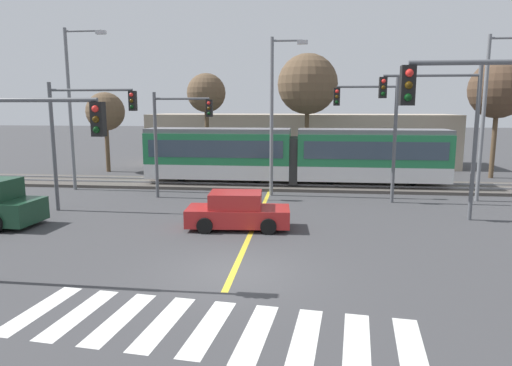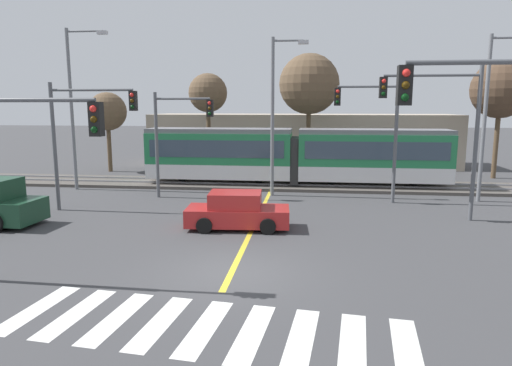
{
  "view_description": "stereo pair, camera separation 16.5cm",
  "coord_description": "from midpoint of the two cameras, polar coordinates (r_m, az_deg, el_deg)",
  "views": [
    {
      "loc": [
        2.14,
        -13.04,
        4.98
      ],
      "look_at": [
        -0.07,
        6.88,
        1.6
      ],
      "focal_mm": 32.0,
      "sensor_mm": 36.0,
      "label": 1
    },
    {
      "loc": [
        2.31,
        -13.02,
        4.98
      ],
      "look_at": [
        -0.07,
        6.88,
        1.6
      ],
      "focal_mm": 32.0,
      "sensor_mm": 36.0,
      "label": 2
    }
  ],
  "objects": [
    {
      "name": "ground_plane",
      "position": [
        14.13,
        -3.18,
        -11.09
      ],
      "size": [
        200.0,
        200.0,
        0.0
      ],
      "primitive_type": "plane",
      "color": "#3D3D3F"
    },
    {
      "name": "track_bed",
      "position": [
        28.82,
        1.83,
        -0.2
      ],
      "size": [
        120.0,
        4.0,
        0.18
      ],
      "primitive_type": "cube",
      "color": "#4C4742",
      "rests_on": "ground"
    },
    {
      "name": "rail_near",
      "position": [
        28.09,
        1.72,
        -0.17
      ],
      "size": [
        120.0,
        0.08,
        0.1
      ],
      "primitive_type": "cube",
      "color": "#939399",
      "rests_on": "track_bed"
    },
    {
      "name": "rail_far",
      "position": [
        29.51,
        1.94,
        0.3
      ],
      "size": [
        120.0,
        0.08,
        0.1
      ],
      "primitive_type": "cube",
      "color": "#939399",
      "rests_on": "track_bed"
    },
    {
      "name": "light_rail_tram",
      "position": [
        28.48,
        4.6,
        3.63
      ],
      "size": [
        18.5,
        2.64,
        3.43
      ],
      "color": "silver",
      "rests_on": "track_bed"
    },
    {
      "name": "crosswalk_stripe_0",
      "position": [
        12.94,
        -25.78,
        -14.04
      ],
      "size": [
        0.85,
        2.84,
        0.01
      ],
      "primitive_type": "cube",
      "rotation": [
        0.0,
        0.0,
        -0.1
      ],
      "color": "silver",
      "rests_on": "ground"
    },
    {
      "name": "crosswalk_stripe_1",
      "position": [
        12.33,
        -21.6,
        -14.95
      ],
      "size": [
        0.85,
        2.84,
        0.01
      ],
      "primitive_type": "cube",
      "rotation": [
        0.0,
        0.0,
        -0.1
      ],
      "color": "silver",
      "rests_on": "ground"
    },
    {
      "name": "crosswalk_stripe_2",
      "position": [
        11.78,
        -16.98,
        -15.85
      ],
      "size": [
        0.85,
        2.84,
        0.01
      ],
      "primitive_type": "cube",
      "rotation": [
        0.0,
        0.0,
        -0.1
      ],
      "color": "silver",
      "rests_on": "ground"
    },
    {
      "name": "crosswalk_stripe_3",
      "position": [
        11.32,
        -11.9,
        -16.73
      ],
      "size": [
        0.85,
        2.84,
        0.01
      ],
      "primitive_type": "cube",
      "rotation": [
        0.0,
        0.0,
        -0.1
      ],
      "color": "silver",
      "rests_on": "ground"
    },
    {
      "name": "crosswalk_stripe_4",
      "position": [
        10.95,
        -6.39,
        -17.52
      ],
      "size": [
        0.85,
        2.84,
        0.01
      ],
      "primitive_type": "cube",
      "rotation": [
        0.0,
        0.0,
        -0.1
      ],
      "color": "silver",
      "rests_on": "ground"
    },
    {
      "name": "crosswalk_stripe_5",
      "position": [
        10.68,
        -0.49,
        -18.2
      ],
      "size": [
        0.85,
        2.84,
        0.01
      ],
      "primitive_type": "cube",
      "rotation": [
        0.0,
        0.0,
        -0.1
      ],
      "color": "silver",
      "rests_on": "ground"
    },
    {
      "name": "crosswalk_stripe_6",
      "position": [
        10.52,
        5.69,
        -18.72
      ],
      "size": [
        0.85,
        2.84,
        0.01
      ],
      "primitive_type": "cube",
      "rotation": [
        0.0,
        0.0,
        -0.1
      ],
      "color": "silver",
      "rests_on": "ground"
    },
    {
      "name": "crosswalk_stripe_7",
      "position": [
        10.47,
        12.03,
        -19.03
      ],
      "size": [
        0.85,
        2.84,
        0.01
      ],
      "primitive_type": "cube",
      "rotation": [
        0.0,
        0.0,
        -0.1
      ],
      "color": "silver",
      "rests_on": "ground"
    },
    {
      "name": "crosswalk_stripe_8",
      "position": [
        10.54,
        18.37,
        -19.13
      ],
      "size": [
        0.85,
        2.84,
        0.01
      ],
      "primitive_type": "cube",
      "rotation": [
        0.0,
        0.0,
        -0.1
      ],
      "color": "silver",
      "rests_on": "ground"
    },
    {
      "name": "lane_centre_line",
      "position": [
        19.68,
        -0.35,
        -5.08
      ],
      "size": [
        0.2,
        14.82,
        0.01
      ],
      "primitive_type": "cube",
      "color": "gold",
      "rests_on": "ground"
    },
    {
      "name": "sedan_crossing",
      "position": [
        18.79,
        -2.55,
        -3.6
      ],
      "size": [
        4.3,
        2.13,
        1.52
      ],
      "color": "#B22323",
      "rests_on": "ground"
    },
    {
      "name": "traffic_light_mid_right",
      "position": [
        21.4,
        22.27,
        7.45
      ],
      "size": [
        4.25,
        0.38,
        6.75
      ],
      "color": "#515459",
      "rests_on": "ground"
    },
    {
      "name": "traffic_light_near_right",
      "position": [
        11.83,
        28.66,
        4.7
      ],
      "size": [
        3.75,
        0.38,
        6.44
      ],
      "color": "#515459",
      "rests_on": "ground"
    },
    {
      "name": "traffic_light_far_left",
      "position": [
        25.06,
        -10.28,
        6.72
      ],
      "size": [
        3.25,
        0.38,
        5.73
      ],
      "color": "#515459",
      "rests_on": "ground"
    },
    {
      "name": "traffic_light_far_right",
      "position": [
        24.27,
        14.47,
        7.39
      ],
      "size": [
        3.25,
        0.38,
        6.43
      ],
      "color": "#515459",
      "rests_on": "ground"
    },
    {
      "name": "traffic_light_near_left",
      "position": [
        13.92,
        -27.38,
        3.19
      ],
      "size": [
        3.75,
        0.38,
        5.52
      ],
      "color": "#515459",
      "rests_on": "ground"
    },
    {
      "name": "traffic_light_mid_left",
      "position": [
        22.96,
        -21.23,
        6.7
      ],
      "size": [
        4.25,
        0.38,
        6.08
      ],
      "color": "#515459",
      "rests_on": "ground"
    },
    {
      "name": "street_lamp_west",
      "position": [
        29.24,
        -22.05,
        9.6
      ],
      "size": [
        2.54,
        0.28,
        9.42
      ],
      "color": "slate",
      "rests_on": "ground"
    },
    {
      "name": "street_lamp_centre",
      "position": [
        25.34,
        2.18,
        9.34
      ],
      "size": [
        2.01,
        0.28,
        8.65
      ],
      "color": "slate",
      "rests_on": "ground"
    },
    {
      "name": "street_lamp_east",
      "position": [
        26.56,
        26.82,
        8.27
      ],
      "size": [
        2.1,
        0.28,
        8.56
      ],
      "color": "slate",
      "rests_on": "ground"
    },
    {
      "name": "bare_tree_far_west",
      "position": [
        36.69,
        -18.43,
        8.42
      ],
      "size": [
        2.89,
        2.89,
        6.04
      ],
      "color": "brown",
      "rests_on": "ground"
    },
    {
      "name": "bare_tree_west",
      "position": [
        34.46,
        -6.37,
        11.02
      ],
      "size": [
        2.85,
        2.85,
        7.39
      ],
      "color": "brown",
      "rests_on": "ground"
    },
    {
      "name": "bare_tree_east",
      "position": [
        33.43,
        6.32,
        12.15
      ],
      "size": [
        4.29,
        4.29,
        8.69
      ],
      "color": "brown",
      "rests_on": "ground"
    },
    {
      "name": "bare_tree_far_east",
      "position": [
        35.76,
        27.9,
        10.25
      ],
      "size": [
        3.93,
        3.93,
        8.08
      ],
      "color": "brown",
      "rests_on": "ground"
    },
    {
      "name": "building_backdrop_far",
      "position": [
        39.65,
        5.3,
        5.44
      ],
      "size": [
        25.4,
        6.0,
        4.31
      ],
      "primitive_type": "cube",
      "color": "tan",
      "rests_on": "ground"
    }
  ]
}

